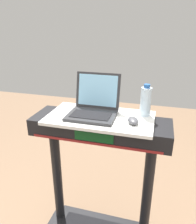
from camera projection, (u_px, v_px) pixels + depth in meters
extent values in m
cylinder|color=black|center=(57.00, 175.00, 1.69)|extent=(0.07, 0.07, 0.80)
cylinder|color=black|center=(147.00, 192.00, 1.52)|extent=(0.07, 0.07, 0.80)
cube|color=black|center=(100.00, 127.00, 1.44)|extent=(0.90, 0.28, 0.11)
cube|color=#0C3F19|center=(94.00, 137.00, 1.31)|extent=(0.24, 0.01, 0.06)
cube|color=maroon|center=(94.00, 144.00, 1.33)|extent=(0.81, 0.00, 0.02)
cube|color=white|center=(100.00, 118.00, 1.41)|extent=(0.68, 0.38, 0.02)
cube|color=#2D2D30|center=(92.00, 115.00, 1.40)|extent=(0.30, 0.24, 0.02)
cube|color=black|center=(91.00, 115.00, 1.38)|extent=(0.25, 0.13, 0.00)
cube|color=#2D2D30|center=(98.00, 90.00, 1.48)|extent=(0.30, 0.06, 0.23)
cube|color=#8CCCF2|center=(98.00, 90.00, 1.48)|extent=(0.27, 0.04, 0.20)
ellipsoid|color=#4C4C51|center=(133.00, 121.00, 1.31)|extent=(0.09, 0.11, 0.03)
cylinder|color=silver|center=(146.00, 102.00, 1.39)|extent=(0.07, 0.07, 0.18)
cylinder|color=#2659A5|center=(147.00, 86.00, 1.36)|extent=(0.04, 0.04, 0.02)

